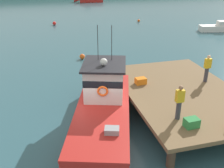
{
  "coord_description": "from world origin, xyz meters",
  "views": [
    {
      "loc": [
        -2.3,
        -11.69,
        7.6
      ],
      "look_at": [
        1.2,
        1.35,
        1.4
      ],
      "focal_mm": 42.71,
      "sensor_mm": 36.0,
      "label": 1
    }
  ],
  "objects_px": {
    "main_fishing_boat": "(104,104)",
    "mooring_buoy_spare_mooring": "(82,57)",
    "moored_boat_mid_harbor": "(89,0)",
    "mooring_buoy_channel_marker": "(139,21)",
    "deckhand_by_the_boat": "(207,68)",
    "deckhand_further_back": "(179,102)",
    "crate_single_by_cleat": "(192,123)",
    "crate_stack_mid_dock": "(141,81)",
    "moored_boat_outer_mooring": "(218,28)",
    "mooring_buoy_inshore": "(54,23)"
  },
  "relations": [
    {
      "from": "moored_boat_outer_mooring",
      "to": "mooring_buoy_channel_marker",
      "type": "bearing_deg",
      "value": 133.95
    },
    {
      "from": "moored_boat_outer_mooring",
      "to": "mooring_buoy_spare_mooring",
      "type": "relative_size",
      "value": 10.78
    },
    {
      "from": "crate_single_by_cleat",
      "to": "deckhand_by_the_boat",
      "type": "height_order",
      "value": "deckhand_by_the_boat"
    },
    {
      "from": "crate_single_by_cleat",
      "to": "deckhand_further_back",
      "type": "bearing_deg",
      "value": 108.99
    },
    {
      "from": "crate_stack_mid_dock",
      "to": "mooring_buoy_spare_mooring",
      "type": "xyz_separation_m",
      "value": [
        -2.06,
        8.55,
        -1.15
      ]
    },
    {
      "from": "main_fishing_boat",
      "to": "moored_boat_outer_mooring",
      "type": "bearing_deg",
      "value": 41.55
    },
    {
      "from": "moored_boat_outer_mooring",
      "to": "moored_boat_mid_harbor",
      "type": "distance_m",
      "value": 30.9
    },
    {
      "from": "crate_stack_mid_dock",
      "to": "mooring_buoy_inshore",
      "type": "height_order",
      "value": "crate_stack_mid_dock"
    },
    {
      "from": "mooring_buoy_inshore",
      "to": "mooring_buoy_spare_mooring",
      "type": "xyz_separation_m",
      "value": [
        1.38,
        -14.39,
        -0.01
      ]
    },
    {
      "from": "crate_single_by_cleat",
      "to": "mooring_buoy_channel_marker",
      "type": "xyz_separation_m",
      "value": [
        7.52,
        26.73,
        -1.23
      ]
    },
    {
      "from": "moored_boat_mid_harbor",
      "to": "mooring_buoy_channel_marker",
      "type": "bearing_deg",
      "value": -82.15
    },
    {
      "from": "deckhand_by_the_boat",
      "to": "mooring_buoy_inshore",
      "type": "height_order",
      "value": "deckhand_by_the_boat"
    },
    {
      "from": "main_fishing_boat",
      "to": "mooring_buoy_inshore",
      "type": "xyz_separation_m",
      "value": [
        -0.9,
        24.44,
        -0.77
      ]
    },
    {
      "from": "mooring_buoy_channel_marker",
      "to": "main_fishing_boat",
      "type": "bearing_deg",
      "value": -114.24
    },
    {
      "from": "deckhand_further_back",
      "to": "moored_boat_outer_mooring",
      "type": "height_order",
      "value": "deckhand_further_back"
    },
    {
      "from": "main_fishing_boat",
      "to": "mooring_buoy_channel_marker",
      "type": "relative_size",
      "value": 28.7
    },
    {
      "from": "deckhand_by_the_boat",
      "to": "mooring_buoy_inshore",
      "type": "distance_m",
      "value": 24.77
    },
    {
      "from": "mooring_buoy_inshore",
      "to": "moored_boat_mid_harbor",
      "type": "bearing_deg",
      "value": 67.51
    },
    {
      "from": "crate_stack_mid_dock",
      "to": "crate_single_by_cleat",
      "type": "bearing_deg",
      "value": -83.68
    },
    {
      "from": "moored_boat_mid_harbor",
      "to": "mooring_buoy_inshore",
      "type": "xyz_separation_m",
      "value": [
        -8.52,
        -20.59,
        -0.29
      ]
    },
    {
      "from": "crate_stack_mid_dock",
      "to": "deckhand_further_back",
      "type": "distance_m",
      "value": 4.04
    },
    {
      "from": "main_fishing_boat",
      "to": "mooring_buoy_inshore",
      "type": "distance_m",
      "value": 24.46
    },
    {
      "from": "main_fishing_boat",
      "to": "mooring_buoy_spare_mooring",
      "type": "distance_m",
      "value": 10.09
    },
    {
      "from": "mooring_buoy_spare_mooring",
      "to": "mooring_buoy_channel_marker",
      "type": "bearing_deg",
      "value": 53.13
    },
    {
      "from": "main_fishing_boat",
      "to": "mooring_buoy_channel_marker",
      "type": "height_order",
      "value": "main_fishing_boat"
    },
    {
      "from": "deckhand_further_back",
      "to": "moored_boat_outer_mooring",
      "type": "relative_size",
      "value": 0.34
    },
    {
      "from": "moored_boat_outer_mooring",
      "to": "mooring_buoy_inshore",
      "type": "height_order",
      "value": "moored_boat_outer_mooring"
    },
    {
      "from": "deckhand_further_back",
      "to": "mooring_buoy_spare_mooring",
      "type": "height_order",
      "value": "deckhand_further_back"
    },
    {
      "from": "deckhand_by_the_boat",
      "to": "mooring_buoy_inshore",
      "type": "xyz_separation_m",
      "value": [
        -7.23,
        23.63,
        -1.83
      ]
    },
    {
      "from": "crate_stack_mid_dock",
      "to": "mooring_buoy_spare_mooring",
      "type": "height_order",
      "value": "crate_stack_mid_dock"
    },
    {
      "from": "deckhand_further_back",
      "to": "mooring_buoy_inshore",
      "type": "bearing_deg",
      "value": 97.86
    },
    {
      "from": "crate_single_by_cleat",
      "to": "mooring_buoy_inshore",
      "type": "height_order",
      "value": "crate_single_by_cleat"
    },
    {
      "from": "main_fishing_boat",
      "to": "crate_single_by_cleat",
      "type": "height_order",
      "value": "main_fishing_boat"
    },
    {
      "from": "deckhand_further_back",
      "to": "moored_boat_mid_harbor",
      "type": "height_order",
      "value": "deckhand_further_back"
    },
    {
      "from": "deckhand_further_back",
      "to": "mooring_buoy_inshore",
      "type": "height_order",
      "value": "deckhand_further_back"
    },
    {
      "from": "crate_single_by_cleat",
      "to": "deckhand_by_the_boat",
      "type": "relative_size",
      "value": 0.37
    },
    {
      "from": "deckhand_by_the_boat",
      "to": "mooring_buoy_channel_marker",
      "type": "height_order",
      "value": "deckhand_by_the_boat"
    },
    {
      "from": "deckhand_by_the_boat",
      "to": "crate_single_by_cleat",
      "type": "bearing_deg",
      "value": -129.01
    },
    {
      "from": "deckhand_by_the_boat",
      "to": "deckhand_further_back",
      "type": "height_order",
      "value": "same"
    },
    {
      "from": "deckhand_by_the_boat",
      "to": "deckhand_further_back",
      "type": "bearing_deg",
      "value": -136.96
    },
    {
      "from": "crate_single_by_cleat",
      "to": "crate_stack_mid_dock",
      "type": "relative_size",
      "value": 1.0
    },
    {
      "from": "main_fishing_boat",
      "to": "mooring_buoy_inshore",
      "type": "relative_size",
      "value": 21.21
    },
    {
      "from": "main_fishing_boat",
      "to": "moored_boat_mid_harbor",
      "type": "bearing_deg",
      "value": 80.39
    },
    {
      "from": "main_fishing_boat",
      "to": "moored_boat_mid_harbor",
      "type": "relative_size",
      "value": 1.64
    },
    {
      "from": "main_fishing_boat",
      "to": "crate_single_by_cleat",
      "type": "distance_m",
      "value": 4.46
    },
    {
      "from": "moored_boat_mid_harbor",
      "to": "mooring_buoy_channel_marker",
      "type": "relative_size",
      "value": 17.49
    },
    {
      "from": "crate_stack_mid_dock",
      "to": "mooring_buoy_spare_mooring",
      "type": "distance_m",
      "value": 8.87
    },
    {
      "from": "deckhand_by_the_boat",
      "to": "crate_stack_mid_dock",
      "type": "bearing_deg",
      "value": 169.71
    },
    {
      "from": "moored_boat_mid_harbor",
      "to": "mooring_buoy_channel_marker",
      "type": "xyz_separation_m",
      "value": [
        2.97,
        -21.51,
        -0.35
      ]
    },
    {
      "from": "main_fishing_boat",
      "to": "crate_stack_mid_dock",
      "type": "xyz_separation_m",
      "value": [
        2.55,
        1.5,
        0.37
      ]
    }
  ]
}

